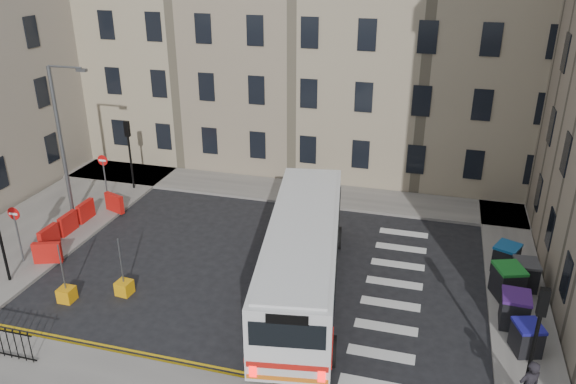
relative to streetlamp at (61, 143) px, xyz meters
The scene contains 19 objects.
ground 13.85m from the streetlamp, ahead, with size 120.00×120.00×0.00m, color black.
pavement_north 10.52m from the streetlamp, 43.32° to the left, with size 36.00×3.20×0.15m, color slate.
pavement_east 22.50m from the streetlamp, ahead, with size 2.40×26.00×0.15m, color slate.
pavement_west 4.49m from the streetlamp, 135.00° to the right, with size 6.00×22.00×0.15m, color slate.
terrace_north 15.38m from the streetlamp, 66.04° to the left, with size 38.30×10.80×17.20m.
traffic_light_east 22.91m from the streetlamp, 19.15° to the right, with size 0.28×0.22×4.10m.
traffic_light_nw 4.84m from the streetlamp, 77.47° to the left, with size 0.28×0.22×4.10m.
streetlamp is the anchor object (origin of this frame).
no_entry_north 3.41m from the streetlamp, 78.69° to the left, with size 0.60×0.08×3.00m.
no_entry_south 5.06m from the streetlamp, 83.66° to the right, with size 0.60×0.08×3.00m.
roadworks_barriers 4.15m from the streetlamp, 52.28° to the right, with size 1.66×6.26×1.00m.
bus 14.01m from the streetlamp, 14.23° to the right, with size 4.66×12.29×3.27m.
wheelie_bin_a 22.75m from the streetlamp, 12.97° to the right, with size 1.16×1.25×1.13m.
wheelie_bin_b 22.17m from the streetlamp, ahead, with size 1.09×1.24×1.32m.
wheelie_bin_c 21.84m from the streetlamp, ahead, with size 1.42×1.51×1.35m.
wheelie_bin_d 22.56m from the streetlamp, ahead, with size 1.07×1.20×1.23m.
wheelie_bin_e 21.91m from the streetlamp, ahead, with size 1.33×1.40×1.22m.
bollard_yellow 9.20m from the streetlamp, 41.13° to the right, with size 0.60×0.60×0.60m, color orange.
bollard_chevron 8.74m from the streetlamp, 57.04° to the right, with size 0.60×0.60×0.60m, color orange.
Camera 1 is at (5.08, -20.69, 13.28)m, focal length 35.00 mm.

